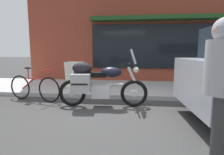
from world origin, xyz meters
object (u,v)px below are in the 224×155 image
object	(u,v)px
touring_motorcycle	(98,82)
sandwich_board_sign	(74,75)
pedestrian_walking	(222,76)
parked_bicycle	(34,87)

from	to	relation	value
touring_motorcycle	sandwich_board_sign	distance (m)	1.92
pedestrian_walking	sandwich_board_sign	bearing A→B (deg)	127.39
touring_motorcycle	pedestrian_walking	distance (m)	2.96
pedestrian_walking	sandwich_board_sign	world-z (taller)	pedestrian_walking
parked_bicycle	sandwich_board_sign	bearing A→B (deg)	58.33
pedestrian_walking	parked_bicycle	bearing A→B (deg)	144.62
touring_motorcycle	parked_bicycle	world-z (taller)	touring_motorcycle
pedestrian_walking	sandwich_board_sign	size ratio (longest dim) A/B	1.93
parked_bicycle	sandwich_board_sign	distance (m)	1.45
sandwich_board_sign	parked_bicycle	bearing A→B (deg)	-121.67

